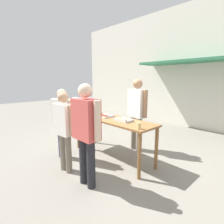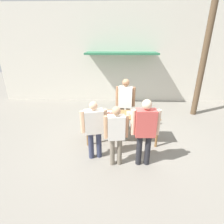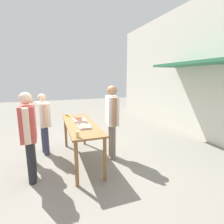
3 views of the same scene
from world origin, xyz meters
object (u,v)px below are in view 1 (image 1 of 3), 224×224
Objects in this scene: condiment_jar_mustard at (80,112)px; person_customer_with_cup at (86,128)px; beer_cup at (139,126)px; person_server_behind_table at (137,109)px; person_customer_holding_hotdog at (63,119)px; food_tray_buns at (123,120)px; food_tray_sausages at (104,116)px; condiment_jar_ketchup at (83,113)px; person_customer_waiting_in_line at (64,125)px.

person_customer_with_cup is at bearing -29.73° from condiment_jar_mustard.
condiment_jar_mustard is at bearing -31.34° from person_customer_with_cup.
person_server_behind_table is (-0.83, 0.97, 0.09)m from beer_cup.
person_customer_holding_hotdog is at bearing -12.21° from person_customer_with_cup.
food_tray_buns is 0.66m from beer_cup.
food_tray_buns reaches higher than food_tray_sausages.
person_customer_holding_hotdog reaches higher than condiment_jar_mustard.
person_customer_holding_hotdog reaches higher than condiment_jar_ketchup.
person_customer_with_cup reaches higher than beer_cup.
beer_cup is (1.81, -0.02, 0.02)m from condiment_jar_ketchup.
person_customer_with_cup is (0.19, -1.09, 0.08)m from food_tray_buns.
person_customer_with_cup is (1.47, -0.84, 0.06)m from condiment_jar_mustard.
beer_cup is at bearing -11.09° from food_tray_sausages.
person_customer_holding_hotdog is 0.62m from person_customer_waiting_in_line.
condiment_jar_mustard is 0.04× the size of person_server_behind_table.
condiment_jar_mustard is 1.90m from beer_cup.
person_server_behind_table reaches higher than condiment_jar_mustard.
beer_cup is 0.07× the size of person_customer_with_cup.
person_server_behind_table reaches higher than food_tray_sausages.
person_customer_waiting_in_line is (0.56, -0.27, -0.00)m from person_customer_holding_hotdog.
food_tray_sausages is 0.28× the size of person_customer_holding_hotdog.
person_server_behind_table is (0.41, 0.73, 0.14)m from food_tray_sausages.
condiment_jar_mustard is at bearing -167.91° from condiment_jar_ketchup.
condiment_jar_ketchup is at bearing -33.50° from person_customer_with_cup.
food_tray_sausages is 6.05× the size of condiment_jar_mustard.
beer_cup is 1.42m from person_customer_waiting_in_line.
beer_cup is (1.25, -0.24, 0.04)m from food_tray_sausages.
food_tray_sausages is at bearing 22.15° from condiment_jar_ketchup.
food_tray_buns is 1.22m from person_customer_waiting_in_line.
person_customer_holding_hotdog is at bearing -69.58° from condiment_jar_mustard.
food_tray_sausages is at bearing -130.21° from person_customer_holding_hotdog.
food_tray_buns is at bearing -81.68° from person_customer_with_cup.
beer_cup is 0.07× the size of person_customer_waiting_in_line.
person_customer_holding_hotdog is (-1.67, -0.61, -0.05)m from beer_cup.
condiment_jar_mustard is 1.45m from person_server_behind_table.
food_tray_sausages is 0.96m from person_customer_holding_hotdog.
person_customer_with_cup is 0.69m from person_customer_waiting_in_line.
person_customer_with_cup is (-0.43, -0.84, 0.04)m from beer_cup.
condiment_jar_mustard is at bearing -83.37° from person_customer_holding_hotdog.
person_customer_waiting_in_line is at bearing -141.66° from beer_cup.
person_customer_waiting_in_line is at bearing -48.01° from condiment_jar_mustard.
condiment_jar_mustard is at bearing -159.17° from food_tray_sausages.
food_tray_sausages is 1.27m from beer_cup.
food_tray_sausages is at bearing -112.89° from person_server_behind_table.
food_tray_buns is 0.25× the size of person_customer_waiting_in_line.
food_tray_sausages is 1.14× the size of food_tray_buns.
food_tray_buns is at bearing -66.61° from person_server_behind_table.
person_customer_waiting_in_line is at bearing -83.09° from food_tray_sausages.
food_tray_sausages is at bearing 20.83° from condiment_jar_mustard.
person_server_behind_table is 1.86m from person_customer_with_cup.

